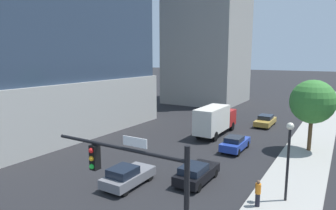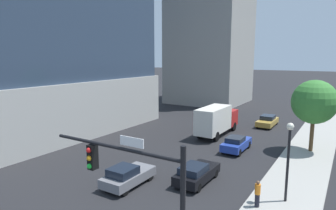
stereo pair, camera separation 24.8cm
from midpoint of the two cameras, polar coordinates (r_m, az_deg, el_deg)
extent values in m
cube|color=#9E9B93|center=(27.68, 24.94, -10.38)|extent=(4.17, 120.00, 0.15)
cube|color=#B2AFA8|center=(40.02, -21.84, 0.28)|extent=(16.94, 24.26, 6.33)
cube|color=#9E9B93|center=(59.48, 8.30, 12.37)|extent=(13.55, 13.81, 24.46)
cube|color=red|center=(54.53, 10.65, 17.23)|extent=(0.90, 0.90, 33.25)
cylinder|color=black|center=(11.79, -10.00, -7.99)|extent=(6.29, 0.14, 0.14)
cube|color=black|center=(12.76, -13.84, -9.73)|extent=(0.32, 0.36, 1.05)
sphere|color=red|center=(12.53, -14.53, -8.48)|extent=(0.22, 0.22, 0.22)
sphere|color=orange|center=(12.64, -14.46, -9.95)|extent=(0.22, 0.22, 0.22)
sphere|color=green|center=(12.75, -14.40, -11.39)|extent=(0.22, 0.22, 0.22)
cube|color=white|center=(11.11, -6.40, -7.12)|extent=(1.10, 0.04, 0.36)
cylinder|color=black|center=(19.75, 22.50, -10.84)|extent=(0.16, 0.16, 4.57)
sphere|color=silver|center=(19.07, 22.96, -3.85)|extent=(0.44, 0.44, 0.44)
cylinder|color=brown|center=(31.13, 26.27, -5.15)|extent=(0.36, 0.36, 3.17)
sphere|color=#387F33|center=(30.55, 26.70, 0.54)|extent=(4.10, 4.10, 4.10)
cube|color=#AD8938|center=(40.73, 18.84, -3.11)|extent=(1.90, 4.75, 0.64)
cube|color=#19212D|center=(40.79, 18.94, -2.26)|extent=(1.60, 2.10, 0.52)
cylinder|color=black|center=(42.51, 18.23, -2.93)|extent=(0.22, 0.61, 0.61)
cylinder|color=black|center=(42.16, 20.44, -3.16)|extent=(0.22, 0.61, 0.61)
cylinder|color=black|center=(39.45, 17.09, -3.81)|extent=(0.22, 0.61, 0.61)
cylinder|color=black|center=(39.08, 19.47, -4.06)|extent=(0.22, 0.61, 0.61)
cube|color=#233D9E|center=(29.44, 13.34, -7.40)|extent=(1.75, 4.26, 0.70)
cube|color=#19212D|center=(28.95, 13.15, -6.50)|extent=(1.47, 1.82, 0.46)
cylinder|color=black|center=(31.08, 12.84, -7.06)|extent=(0.22, 0.70, 0.70)
cylinder|color=black|center=(30.64, 15.58, -7.41)|extent=(0.22, 0.70, 0.70)
cylinder|color=black|center=(28.47, 10.88, -8.52)|extent=(0.22, 0.70, 0.70)
cylinder|color=black|center=(27.99, 13.86, -8.95)|extent=(0.22, 0.70, 0.70)
cube|color=black|center=(22.05, 6.01, -13.14)|extent=(1.83, 4.29, 0.68)
cube|color=#19212D|center=(21.32, 5.29, -12.24)|extent=(1.54, 2.04, 0.48)
cylinder|color=black|center=(23.70, 5.80, -12.25)|extent=(0.22, 0.61, 0.61)
cylinder|color=black|center=(23.09, 9.48, -12.93)|extent=(0.22, 0.61, 0.61)
cylinder|color=black|center=(21.32, 2.21, -14.75)|extent=(0.22, 0.61, 0.61)
cylinder|color=black|center=(20.64, 6.23, -15.65)|extent=(0.22, 0.61, 0.61)
cube|color=slate|center=(21.60, -7.30, -13.61)|extent=(1.90, 4.15, 0.64)
cube|color=#19212D|center=(20.95, -8.39, -12.60)|extent=(1.60, 1.83, 0.57)
cylinder|color=black|center=(23.20, -6.67, -12.66)|extent=(0.22, 0.68, 0.68)
cylinder|color=black|center=(22.26, -3.20, -13.58)|extent=(0.22, 0.68, 0.68)
cylinder|color=black|center=(21.26, -11.58, -14.91)|extent=(0.22, 0.68, 0.68)
cylinder|color=black|center=(20.23, -8.00, -16.12)|extent=(0.22, 0.68, 0.68)
cube|color=#B21E1E|center=(37.26, 11.44, -2.34)|extent=(2.21, 2.22, 1.89)
cube|color=silver|center=(33.48, 9.00, -2.81)|extent=(2.21, 5.57, 2.78)
cylinder|color=black|center=(37.82, 10.01, -3.75)|extent=(0.30, 1.06, 1.06)
cylinder|color=black|center=(37.16, 12.79, -4.07)|extent=(0.30, 1.06, 1.06)
cylinder|color=black|center=(32.98, 6.42, -5.60)|extent=(0.30, 1.06, 1.06)
cylinder|color=black|center=(32.22, 9.55, -6.04)|extent=(0.30, 1.06, 1.06)
cylinder|color=black|center=(19.21, 17.25, -17.22)|extent=(0.28, 0.28, 0.80)
cylinder|color=orange|center=(18.91, 17.36, -15.29)|extent=(0.34, 0.34, 0.62)
sphere|color=brown|center=(18.74, 17.42, -14.12)|extent=(0.22, 0.22, 0.22)
camera|label=1|loc=(0.12, -89.65, 0.06)|focal=31.47mm
camera|label=2|loc=(0.12, 90.35, -0.06)|focal=31.47mm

